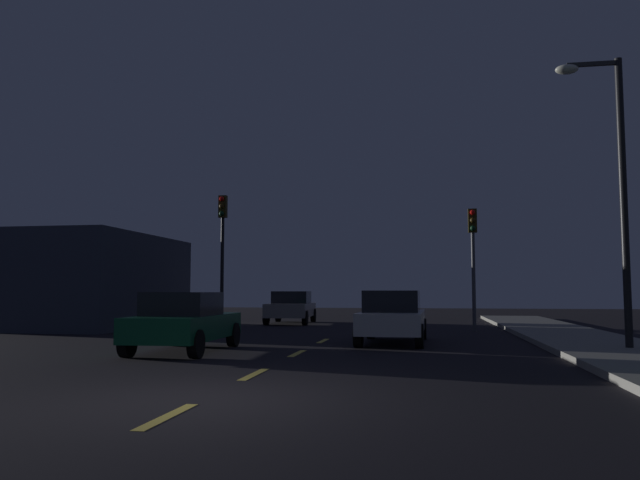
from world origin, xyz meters
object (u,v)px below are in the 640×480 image
object	(u,v)px
car_adjacent_lane	(184,321)
street_lamp_right	(613,175)
traffic_signal_left	(222,236)
traffic_signal_right	(473,245)
car_oncoming_far	(291,307)
car_stopped_ahead	(393,317)

from	to	relation	value
car_adjacent_lane	street_lamp_right	bearing A→B (deg)	7.19
traffic_signal_left	traffic_signal_right	xyz separation A→B (m)	(9.86, -0.00, -0.49)
car_adjacent_lane	car_oncoming_far	size ratio (longest dim) A/B	0.98
traffic_signal_left	car_stopped_ahead	world-z (taller)	traffic_signal_left
car_adjacent_lane	car_oncoming_far	xyz separation A→B (m)	(-0.30, 13.71, 0.01)
car_stopped_ahead	street_lamp_right	distance (m)	6.86
traffic_signal_right	street_lamp_right	world-z (taller)	street_lamp_right
traffic_signal_right	car_adjacent_lane	xyz separation A→B (m)	(-7.64, -9.40, -2.49)
traffic_signal_left	car_stopped_ahead	xyz separation A→B (m)	(7.13, -5.98, -2.97)
car_oncoming_far	traffic_signal_right	bearing A→B (deg)	-28.49
car_adjacent_lane	car_oncoming_far	bearing A→B (deg)	91.26
traffic_signal_right	car_oncoming_far	xyz separation A→B (m)	(-7.94, 4.31, -2.48)
car_oncoming_far	street_lamp_right	distance (m)	16.75
car_stopped_ahead	car_adjacent_lane	size ratio (longest dim) A/B	1.02
traffic_signal_left	car_stopped_ahead	distance (m)	9.77
car_oncoming_far	car_stopped_ahead	bearing A→B (deg)	-63.13
car_stopped_ahead	car_adjacent_lane	xyz separation A→B (m)	(-4.91, -3.42, -0.02)
traffic_signal_left	traffic_signal_right	world-z (taller)	traffic_signal_left
street_lamp_right	traffic_signal_left	bearing A→B (deg)	147.30
car_adjacent_lane	traffic_signal_right	bearing A→B (deg)	50.90
car_adjacent_lane	street_lamp_right	distance (m)	11.06
traffic_signal_right	car_stopped_ahead	bearing A→B (deg)	-114.52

